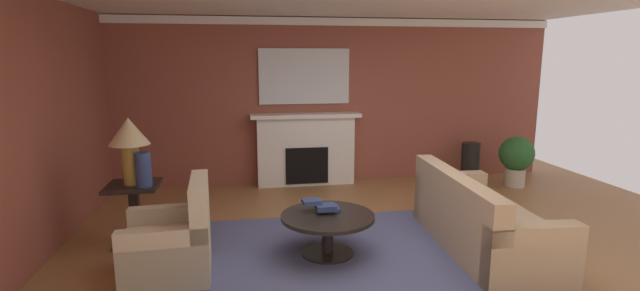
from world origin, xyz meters
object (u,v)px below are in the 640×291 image
(armchair_near_window, at_px, (172,245))
(vase_tall_corner, at_px, (470,162))
(fireplace, at_px, (306,151))
(table_lamp, at_px, (129,138))
(vase_on_side_table, at_px, (143,170))
(potted_plant, at_px, (516,157))
(mantel_mirror, at_px, (304,76))
(side_table, at_px, (135,210))
(coffee_table, at_px, (328,225))
(sofa, at_px, (480,222))

(armchair_near_window, relative_size, vase_tall_corner, 1.40)
(fireplace, height_order, table_lamp, table_lamp)
(table_lamp, xyz_separation_m, vase_tall_corner, (5.04, 1.86, -0.89))
(vase_on_side_table, height_order, potted_plant, vase_on_side_table)
(fireplace, height_order, armchair_near_window, fireplace)
(vase_tall_corner, relative_size, potted_plant, 0.81)
(mantel_mirror, distance_m, table_lamp, 3.26)
(table_lamp, relative_size, vase_tall_corner, 1.11)
(side_table, bearing_deg, mantel_mirror, 45.35)
(side_table, relative_size, vase_tall_corner, 1.03)
(side_table, relative_size, vase_on_side_table, 1.84)
(side_table, relative_size, potted_plant, 0.84)
(coffee_table, bearing_deg, vase_tall_corner, 40.69)
(sofa, height_order, armchair_near_window, armchair_near_window)
(mantel_mirror, height_order, coffee_table, mantel_mirror)
(vase_on_side_table, bearing_deg, potted_plant, 16.16)
(coffee_table, height_order, table_lamp, table_lamp)
(fireplace, relative_size, potted_plant, 2.16)
(fireplace, relative_size, side_table, 2.57)
(mantel_mirror, distance_m, sofa, 3.73)
(sofa, height_order, vase_on_side_table, vase_on_side_table)
(side_table, bearing_deg, table_lamp, -165.96)
(armchair_near_window, bearing_deg, mantel_mirror, 61.39)
(fireplace, xyz_separation_m, coffee_table, (-0.16, -2.83, -0.23))
(vase_tall_corner, bearing_deg, sofa, -115.37)
(sofa, bearing_deg, vase_tall_corner, 64.63)
(vase_on_side_table, distance_m, vase_tall_corner, 5.30)
(table_lamp, distance_m, vase_on_side_table, 0.39)
(table_lamp, bearing_deg, vase_tall_corner, 20.26)
(coffee_table, bearing_deg, sofa, -3.26)
(coffee_table, xyz_separation_m, vase_on_side_table, (-1.95, 0.55, 0.55))
(table_lamp, bearing_deg, fireplace, 43.80)
(coffee_table, xyz_separation_m, vase_tall_corner, (2.94, 2.53, 0.00))
(vase_on_side_table, xyz_separation_m, potted_plant, (5.49, 1.59, -0.40))
(coffee_table, distance_m, vase_tall_corner, 3.88)
(fireplace, xyz_separation_m, armchair_near_window, (-1.73, -3.05, -0.26))
(mantel_mirror, distance_m, vase_tall_corner, 3.17)
(table_lamp, bearing_deg, vase_on_side_table, -38.66)
(coffee_table, height_order, potted_plant, potted_plant)
(table_lamp, bearing_deg, sofa, -11.44)
(side_table, distance_m, potted_plant, 5.83)
(sofa, relative_size, vase_tall_corner, 3.17)
(fireplace, bearing_deg, armchair_near_window, -119.56)
(side_table, distance_m, vase_on_side_table, 0.53)
(vase_tall_corner, bearing_deg, mantel_mirror, 171.43)
(fireplace, distance_m, sofa, 3.32)
(coffee_table, xyz_separation_m, side_table, (-2.10, 0.67, 0.06))
(sofa, distance_m, table_lamp, 3.98)
(armchair_near_window, height_order, side_table, armchair_near_window)
(mantel_mirror, bearing_deg, table_lamp, -134.65)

